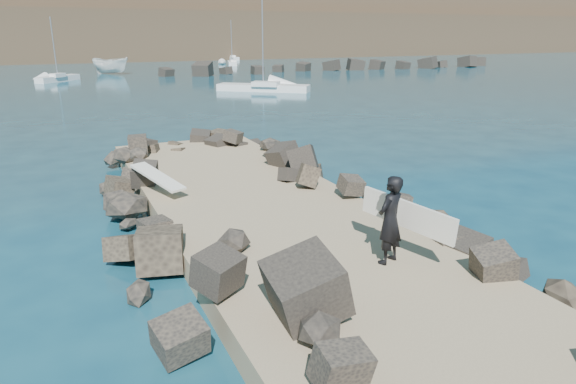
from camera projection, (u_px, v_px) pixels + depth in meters
name	position (u px, v px, depth m)	size (l,w,h in m)	color
ground	(274.00, 232.00, 14.68)	(800.00, 800.00, 0.00)	#0F384C
jetty	(305.00, 248.00, 12.86)	(6.00, 26.00, 0.60)	#8C7759
riprap_left	(185.00, 253.00, 12.08)	(2.60, 22.00, 1.00)	black
riprap_right	(389.00, 218.00, 14.38)	(2.60, 22.00, 1.00)	black
breakwater_secondary	(346.00, 66.00, 76.13)	(52.00, 4.00, 1.20)	black
surfboard_resting	(158.00, 180.00, 16.07)	(0.55, 2.20, 0.07)	silver
boat_imported	(111.00, 65.00, 69.53)	(2.22, 5.90, 2.28)	white
surfer_with_board	(392.00, 219.00, 11.13)	(1.28, 2.38, 1.99)	black
sailboat_b	(58.00, 78.00, 59.20)	(4.98, 5.24, 7.27)	silver
sailboat_c	(264.00, 88.00, 49.52)	(8.24, 7.04, 10.57)	silver
sailboat_f	(231.00, 58.00, 104.98)	(1.65, 5.97, 7.24)	silver
sailboat_d	(232.00, 63.00, 88.46)	(3.06, 6.36, 7.60)	silver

